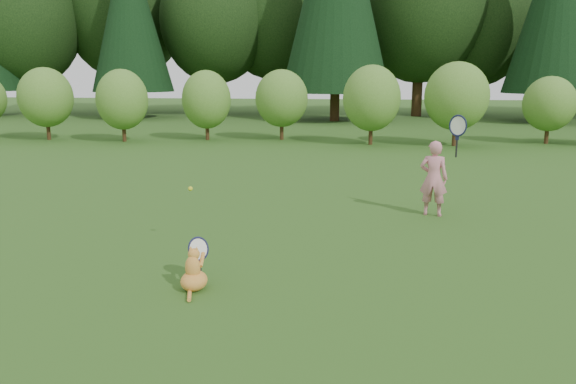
# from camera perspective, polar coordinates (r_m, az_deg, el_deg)

# --- Properties ---
(ground) EXTENTS (100.00, 100.00, 0.00)m
(ground) POSITION_cam_1_polar(r_m,az_deg,el_deg) (7.85, -2.22, -6.16)
(ground) COLOR #254F16
(ground) RESTS_ON ground
(shrub_row) EXTENTS (28.00, 3.00, 2.80)m
(shrub_row) POSITION_cam_1_polar(r_m,az_deg,el_deg) (20.42, 3.97, 8.94)
(shrub_row) COLOR #477825
(shrub_row) RESTS_ON ground
(child) EXTENTS (0.74, 0.47, 1.98)m
(child) POSITION_cam_1_polar(r_m,az_deg,el_deg) (10.06, 14.65, 1.52)
(child) COLOR #D57F8C
(child) RESTS_ON ground
(cat) EXTENTS (0.41, 0.75, 0.68)m
(cat) POSITION_cam_1_polar(r_m,az_deg,el_deg) (6.57, -9.55, -7.56)
(cat) COLOR #C96C26
(cat) RESTS_ON ground
(tennis_ball) EXTENTS (0.07, 0.07, 0.07)m
(tennis_ball) POSITION_cam_1_polar(r_m,az_deg,el_deg) (8.11, -9.88, 0.34)
(tennis_ball) COLOR #C1C517
(tennis_ball) RESTS_ON ground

